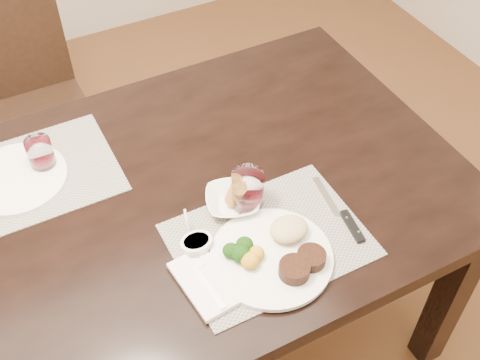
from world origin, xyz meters
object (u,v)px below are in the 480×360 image
chair_far (25,95)px  cracker_bowl (233,200)px  steak_knife (346,219)px  wine_glass_near (248,192)px  far_plate (17,178)px  dinner_plate (277,253)px

chair_far → cracker_bowl: bearing=-71.4°
steak_knife → wine_glass_near: (-0.19, 0.16, 0.04)m
chair_far → wine_glass_near: size_ratio=8.05×
wine_glass_near → steak_knife: bearing=-39.2°
cracker_bowl → wine_glass_near: 0.05m
cracker_bowl → far_plate: 0.58m
chair_far → steak_knife: bearing=-64.5°
wine_glass_near → far_plate: (-0.50, 0.36, -0.04)m
chair_far → wine_glass_near: chair_far is taller
chair_far → wine_glass_near: bearing=-70.1°
steak_knife → cracker_bowl: (-0.23, 0.18, 0.01)m
steak_knife → cracker_bowl: size_ratio=1.38×
chair_far → far_plate: (-0.12, -0.69, 0.26)m
chair_far → dinner_plate: 1.31m
dinner_plate → cracker_bowl: 0.20m
dinner_plate → far_plate: bearing=141.4°
steak_knife → far_plate: bearing=151.6°
dinner_plate → cracker_bowl: bearing=104.7°
chair_far → wine_glass_near: 1.16m
chair_far → steak_knife: size_ratio=3.75×
wine_glass_near → far_plate: wine_glass_near is taller
wine_glass_near → cracker_bowl: bearing=153.0°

